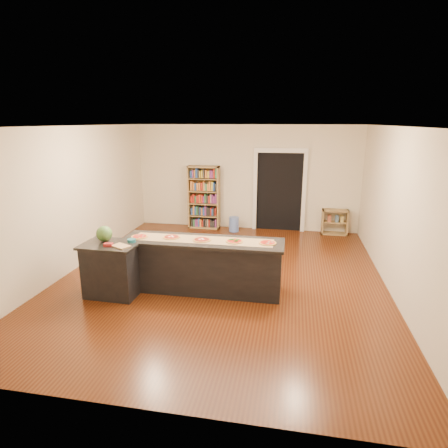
% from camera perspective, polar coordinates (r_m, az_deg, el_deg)
% --- Properties ---
extents(room, '(6.00, 7.00, 2.80)m').
position_cam_1_polar(room, '(6.80, -0.31, 2.81)').
color(room, beige).
rests_on(room, ground).
extents(doorway, '(1.40, 0.09, 2.21)m').
position_cam_1_polar(doorway, '(10.13, 8.45, 5.69)').
color(doorway, black).
rests_on(doorway, room).
extents(kitchen_island, '(2.79, 0.76, 0.92)m').
position_cam_1_polar(kitchen_island, '(6.57, -3.28, -6.24)').
color(kitchen_island, black).
rests_on(kitchen_island, ground).
extents(side_counter, '(0.93, 0.68, 0.92)m').
position_cam_1_polar(side_counter, '(6.65, -16.65, -6.59)').
color(side_counter, black).
rests_on(side_counter, ground).
extents(bookshelf, '(0.86, 0.31, 1.72)m').
position_cam_1_polar(bookshelf, '(10.30, -3.08, 4.07)').
color(bookshelf, '#9C804C').
rests_on(bookshelf, ground).
extents(low_shelf, '(0.66, 0.28, 0.66)m').
position_cam_1_polar(low_shelf, '(10.21, 16.50, 0.30)').
color(low_shelf, '#9C804C').
rests_on(low_shelf, ground).
extents(waste_bin, '(0.27, 0.27, 0.39)m').
position_cam_1_polar(waste_bin, '(10.09, 1.52, -0.03)').
color(waste_bin, '#5775C2').
rests_on(waste_bin, ground).
extents(kraft_paper, '(2.43, 0.45, 0.00)m').
position_cam_1_polar(kraft_paper, '(6.42, -3.33, -2.40)').
color(kraft_paper, '#9A784F').
rests_on(kraft_paper, kitchen_island).
extents(watermelon, '(0.27, 0.27, 0.27)m').
position_cam_1_polar(watermelon, '(6.61, -17.79, -1.42)').
color(watermelon, '#144214').
rests_on(watermelon, side_counter).
extents(cutting_board, '(0.35, 0.30, 0.02)m').
position_cam_1_polar(cutting_board, '(6.29, -15.45, -3.26)').
color(cutting_board, tan).
rests_on(cutting_board, side_counter).
extents(package_red, '(0.15, 0.12, 0.05)m').
position_cam_1_polar(package_red, '(6.37, -17.22, -3.04)').
color(package_red, maroon).
rests_on(package_red, side_counter).
extents(package_teal, '(0.14, 0.14, 0.05)m').
position_cam_1_polar(package_teal, '(6.47, -13.90, -2.47)').
color(package_teal, '#195966').
rests_on(package_teal, side_counter).
extents(pizza_a, '(0.27, 0.27, 0.02)m').
position_cam_1_polar(pizza_a, '(6.71, -12.75, -1.88)').
color(pizza_a, '#B98A47').
rests_on(pizza_a, kitchen_island).
extents(pizza_b, '(0.29, 0.29, 0.02)m').
position_cam_1_polar(pizza_b, '(6.58, -8.01, -1.98)').
color(pizza_b, '#B98A47').
rests_on(pizza_b, kitchen_island).
extents(pizza_c, '(0.32, 0.32, 0.02)m').
position_cam_1_polar(pizza_c, '(6.38, -3.40, -2.40)').
color(pizza_c, '#B98A47').
rests_on(pizza_c, kitchen_island).
extents(pizza_d, '(0.29, 0.29, 0.02)m').
position_cam_1_polar(pizza_d, '(6.30, 1.58, -2.63)').
color(pizza_d, '#B98A47').
rests_on(pizza_d, kitchen_island).
extents(pizza_e, '(0.29, 0.29, 0.02)m').
position_cam_1_polar(pizza_e, '(6.25, 6.66, -2.87)').
color(pizza_e, '#B98A47').
rests_on(pizza_e, kitchen_island).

